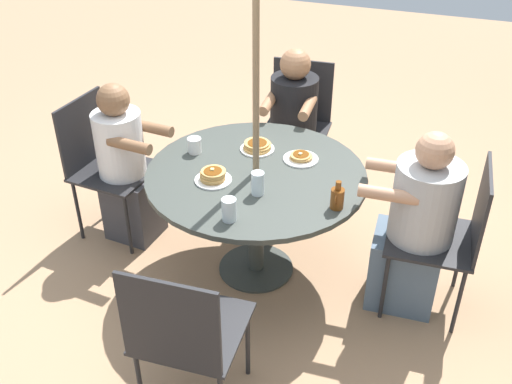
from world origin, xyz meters
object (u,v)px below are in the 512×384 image
object	(u,v)px
patio_chair_south	(450,231)
patio_chair_north	(102,159)
diner_west	(292,132)
drinking_glass_b	(229,210)
patio_chair_west	(298,118)
pancake_plate_a	(257,146)
diner_north	(126,169)
diner_south	(415,230)
drinking_glass_a	(258,183)
coffee_cup	(195,145)
syrup_bottle	(337,198)
pancake_plate_c	(301,157)
patio_table	(256,186)
pancake_plate_b	(213,176)
patio_chair_east	(184,331)

from	to	relation	value
patio_chair_south	patio_chair_north	bearing A→B (deg)	86.15
diner_west	drinking_glass_b	world-z (taller)	diner_west
patio_chair_west	pancake_plate_a	world-z (taller)	patio_chair_west
diner_north	diner_south	size ratio (longest dim) A/B	0.98
diner_north	drinking_glass_a	world-z (taller)	diner_north
coffee_cup	patio_chair_west	bearing A→B (deg)	160.25
diner_north	drinking_glass_b	size ratio (longest dim) A/B	8.82
patio_chair_north	diner_south	bearing A→B (deg)	93.50
drinking_glass_b	syrup_bottle	bearing A→B (deg)	120.50
patio_chair_north	pancake_plate_c	size ratio (longest dim) A/B	4.49
diner_south	pancake_plate_a	xyz separation A→B (m)	(-0.21, -1.01, 0.24)
patio_table	coffee_cup	bearing A→B (deg)	-102.75
diner_south	patio_chair_west	bearing A→B (deg)	40.20
pancake_plate_b	coffee_cup	world-z (taller)	coffee_cup
pancake_plate_a	diner_south	bearing A→B (deg)	78.19
patio_chair_east	patio_chair_south	world-z (taller)	same
patio_table	drinking_glass_b	size ratio (longest dim) A/B	10.28
patio_chair_south	patio_chair_east	bearing A→B (deg)	135.13
patio_table	drinking_glass_a	bearing A→B (deg)	22.12
patio_table	drinking_glass_b	bearing A→B (deg)	3.32
diner_north	patio_chair_east	xyz separation A→B (m)	(1.19, 0.99, 0.04)
diner_west	pancake_plate_c	size ratio (longest dim) A/B	5.35
diner_west	diner_north	bearing A→B (deg)	40.77
drinking_glass_a	patio_chair_east	bearing A→B (deg)	-1.62
drinking_glass_a	pancake_plate_a	bearing A→B (deg)	-160.15
pancake_plate_c	drinking_glass_a	distance (m)	0.45
pancake_plate_c	coffee_cup	world-z (taller)	coffee_cup
pancake_plate_b	pancake_plate_c	xyz separation A→B (m)	(-0.39, 0.40, -0.01)
patio_chair_south	pancake_plate_c	size ratio (longest dim) A/B	4.49
patio_table	patio_chair_south	distance (m)	1.12
patio_chair_north	diner_south	world-z (taller)	diner_south
diner_north	pancake_plate_a	world-z (taller)	diner_north
patio_chair_north	syrup_bottle	bearing A→B (deg)	84.87
patio_table	coffee_cup	size ratio (longest dim) A/B	13.49
pancake_plate_a	pancake_plate_c	xyz separation A→B (m)	(0.03, 0.29, -0.01)
diner_north	drinking_glass_a	distance (m)	1.09
patio_table	diner_west	xyz separation A→B (m)	(-0.93, -0.06, -0.11)
pancake_plate_c	pancake_plate_a	bearing A→B (deg)	-95.65
diner_north	coffee_cup	world-z (taller)	diner_north
patio_table	pancake_plate_a	bearing A→B (deg)	-162.03
patio_chair_east	pancake_plate_a	size ratio (longest dim) A/B	4.49
patio_chair_west	syrup_bottle	distance (m)	1.45
pancake_plate_a	pancake_plate_b	bearing A→B (deg)	-15.31
diner_north	drinking_glass_b	world-z (taller)	diner_north
diner_north	coffee_cup	distance (m)	0.56
diner_south	patio_chair_west	world-z (taller)	diner_south
patio_table	diner_north	distance (m)	0.94
patio_table	drinking_glass_a	size ratio (longest dim) A/B	9.66
syrup_bottle	drinking_glass_a	distance (m)	0.44
pancake_plate_a	drinking_glass_b	distance (m)	0.75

